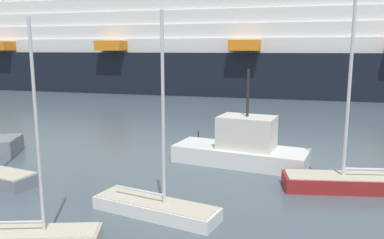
{
  "coord_description": "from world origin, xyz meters",
  "views": [
    {
      "loc": [
        4.25,
        -8.25,
        6.35
      ],
      "look_at": [
        0.0,
        13.69,
        2.29
      ],
      "focal_mm": 36.44,
      "sensor_mm": 36.0,
      "label": 1
    }
  ],
  "objects_px": {
    "fishing_boat_1": "(242,147)",
    "channel_buoy_0": "(198,146)",
    "sailboat_1": "(155,205)",
    "sailboat_5": "(34,234)",
    "sailboat_2": "(354,180)",
    "cruise_ship": "(190,47)"
  },
  "relations": [
    {
      "from": "fishing_boat_1",
      "to": "channel_buoy_0",
      "type": "bearing_deg",
      "value": 153.18
    },
    {
      "from": "sailboat_1",
      "to": "sailboat_5",
      "type": "height_order",
      "value": "sailboat_1"
    },
    {
      "from": "fishing_boat_1",
      "to": "sailboat_5",
      "type": "bearing_deg",
      "value": -107.52
    },
    {
      "from": "channel_buoy_0",
      "to": "sailboat_1",
      "type": "bearing_deg",
      "value": -89.6
    },
    {
      "from": "sailboat_2",
      "to": "cruise_ship",
      "type": "relative_size",
      "value": 0.09
    },
    {
      "from": "fishing_boat_1",
      "to": "channel_buoy_0",
      "type": "distance_m",
      "value": 3.87
    },
    {
      "from": "sailboat_1",
      "to": "channel_buoy_0",
      "type": "distance_m",
      "value": 9.92
    },
    {
      "from": "sailboat_2",
      "to": "channel_buoy_0",
      "type": "xyz_separation_m",
      "value": [
        -8.18,
        5.62,
        -0.19
      ]
    },
    {
      "from": "fishing_boat_1",
      "to": "channel_buoy_0",
      "type": "xyz_separation_m",
      "value": [
        -2.93,
        2.45,
        -0.68
      ]
    },
    {
      "from": "sailboat_1",
      "to": "channel_buoy_0",
      "type": "height_order",
      "value": "sailboat_1"
    },
    {
      "from": "fishing_boat_1",
      "to": "channel_buoy_0",
      "type": "height_order",
      "value": "fishing_boat_1"
    },
    {
      "from": "sailboat_2",
      "to": "fishing_boat_1",
      "type": "relative_size",
      "value": 1.3
    },
    {
      "from": "sailboat_2",
      "to": "fishing_boat_1",
      "type": "bearing_deg",
      "value": -37.28
    },
    {
      "from": "fishing_boat_1",
      "to": "sailboat_2",
      "type": "bearing_deg",
      "value": -17.97
    },
    {
      "from": "sailboat_2",
      "to": "fishing_boat_1",
      "type": "height_order",
      "value": "sailboat_2"
    },
    {
      "from": "sailboat_1",
      "to": "fishing_boat_1",
      "type": "xyz_separation_m",
      "value": [
        2.86,
        7.47,
        0.6
      ]
    },
    {
      "from": "cruise_ship",
      "to": "fishing_boat_1",
      "type": "bearing_deg",
      "value": -70.0
    },
    {
      "from": "sailboat_1",
      "to": "sailboat_5",
      "type": "bearing_deg",
      "value": -121.97
    },
    {
      "from": "sailboat_5",
      "to": "channel_buoy_0",
      "type": "bearing_deg",
      "value": 62.04
    },
    {
      "from": "sailboat_1",
      "to": "cruise_ship",
      "type": "height_order",
      "value": "cruise_ship"
    },
    {
      "from": "sailboat_2",
      "to": "sailboat_5",
      "type": "bearing_deg",
      "value": 26.21
    },
    {
      "from": "fishing_boat_1",
      "to": "channel_buoy_0",
      "type": "relative_size",
      "value": 6.09
    }
  ]
}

